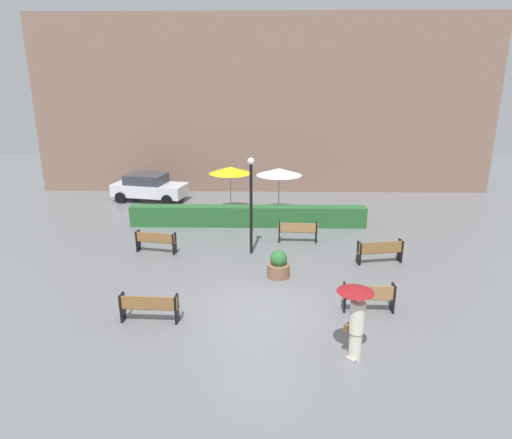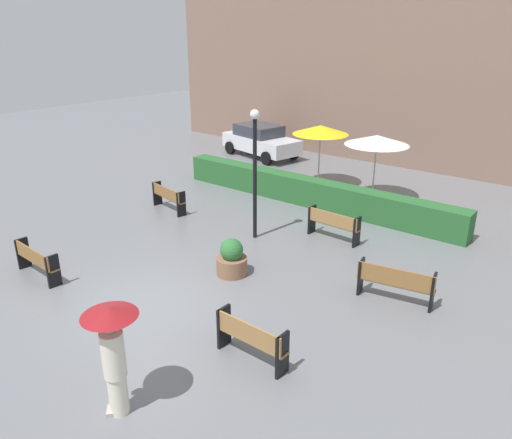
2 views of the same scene
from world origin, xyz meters
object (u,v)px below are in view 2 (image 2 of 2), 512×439
object	(u,v)px
bench_near_right	(250,338)
planter_pot	(232,259)
patio_umbrella_white	(377,140)
bench_near_left	(36,259)
parked_car	(261,140)
pedestrian_with_umbrella	(113,348)
bench_far_left	(168,196)
lamp_post	(255,162)
patio_umbrella_yellow	(321,130)
bench_back_row	(333,223)
bench_far_right	(395,282)

from	to	relation	value
bench_near_right	planter_pot	distance (m)	3.67
planter_pot	patio_umbrella_white	bearing A→B (deg)	88.52
bench_near_left	planter_pot	world-z (taller)	planter_pot
parked_car	pedestrian_with_umbrella	bearing A→B (deg)	-59.72
bench_near_right	patio_umbrella_white	xyz separation A→B (m)	(-2.47, 10.33, 1.77)
bench_near_left	parked_car	size ratio (longest dim) A/B	0.39
bench_far_left	bench_near_right	bearing A→B (deg)	-32.03
lamp_post	patio_umbrella_yellow	distance (m)	5.87
bench_near_right	bench_back_row	world-z (taller)	bench_back_row
patio_umbrella_white	lamp_post	bearing A→B (deg)	-102.83
bench_near_right	patio_umbrella_white	world-z (taller)	patio_umbrella_white
bench_near_right	patio_umbrella_yellow	size ratio (longest dim) A/B	0.64
bench_near_right	lamp_post	size ratio (longest dim) A/B	0.40
bench_near_right	patio_umbrella_yellow	distance (m)	11.80
bench_far_left	patio_umbrella_white	distance (m)	7.78
pedestrian_with_umbrella	bench_far_right	bearing A→B (deg)	70.99
bench_near_left	patio_umbrella_white	bearing A→B (deg)	69.92
bench_near_right	lamp_post	xyz separation A→B (m)	(-3.73, 4.81, 1.89)
lamp_post	parked_car	xyz separation A→B (m)	(-6.22, 8.26, -1.60)
parked_car	patio_umbrella_yellow	bearing A→B (deg)	-26.99
bench_near_right	pedestrian_with_umbrella	bearing A→B (deg)	-110.22
bench_near_right	patio_umbrella_white	size ratio (longest dim) A/B	0.64
bench_back_row	parked_car	size ratio (longest dim) A/B	0.39
pedestrian_with_umbrella	patio_umbrella_yellow	xyz separation A→B (m)	(-4.09, 12.98, 1.05)
bench_far_left	bench_near_left	size ratio (longest dim) A/B	0.99
planter_pot	patio_umbrella_white	distance (m)	8.03
bench_far_right	patio_umbrella_yellow	world-z (taller)	patio_umbrella_yellow
bench_near_left	parked_car	distance (m)	14.26
bench_far_right	lamp_post	xyz separation A→B (m)	(-5.00, 0.97, 1.88)
bench_far_left	bench_back_row	xyz separation A→B (m)	(5.88, 1.38, 0.01)
bench_near_right	bench_far_left	size ratio (longest dim) A/B	0.92
bench_near_right	bench_near_left	xyz separation A→B (m)	(-6.53, -0.76, -0.01)
planter_pot	patio_umbrella_yellow	bearing A→B (deg)	106.06
patio_umbrella_yellow	planter_pot	bearing A→B (deg)	-73.94
bench_far_right	patio_umbrella_white	size ratio (longest dim) A/B	0.74
bench_far_right	pedestrian_with_umbrella	world-z (taller)	pedestrian_with_umbrella
bench_near_left	bench_back_row	size ratio (longest dim) A/B	1.01
bench_back_row	patio_umbrella_yellow	xyz separation A→B (m)	(-3.23, 4.39, 1.79)
bench_far_left	pedestrian_with_umbrella	world-z (taller)	pedestrian_with_umbrella
bench_near_left	planter_pot	size ratio (longest dim) A/B	1.74
bench_back_row	lamp_post	world-z (taller)	lamp_post
bench_far_left	bench_back_row	size ratio (longest dim) A/B	1.00
bench_far_right	patio_umbrella_white	xyz separation A→B (m)	(-3.74, 6.48, 1.76)
patio_umbrella_yellow	parked_car	bearing A→B (deg)	153.01
bench_far_right	patio_umbrella_white	bearing A→B (deg)	119.97
patio_umbrella_yellow	parked_car	distance (m)	5.77
parked_car	bench_near_right	bearing A→B (deg)	-52.73
bench_far_left	pedestrian_with_umbrella	bearing A→B (deg)	-46.92
bench_near_right	bench_far_right	size ratio (longest dim) A/B	0.87
lamp_post	patio_umbrella_white	bearing A→B (deg)	77.17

